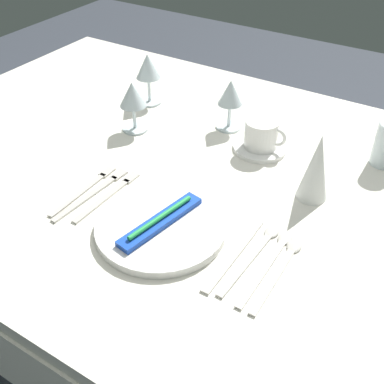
# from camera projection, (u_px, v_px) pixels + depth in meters

# --- Properties ---
(ground_plane) EXTENTS (6.00, 6.00, 0.00)m
(ground_plane) POSITION_uv_depth(u_px,v_px,m) (210.00, 358.00, 1.57)
(ground_plane) COLOR #383D47
(dining_table) EXTENTS (1.80, 1.11, 0.74)m
(dining_table) POSITION_uv_depth(u_px,v_px,m) (217.00, 204.00, 1.17)
(dining_table) COLOR silver
(dining_table) RESTS_ON ground
(dinner_plate) EXTENTS (0.27, 0.27, 0.02)m
(dinner_plate) POSITION_uv_depth(u_px,v_px,m) (161.00, 227.00, 0.97)
(dinner_plate) COLOR white
(dinner_plate) RESTS_ON dining_table
(toothbrush_package) EXTENTS (0.07, 0.21, 0.02)m
(toothbrush_package) POSITION_uv_depth(u_px,v_px,m) (161.00, 221.00, 0.96)
(toothbrush_package) COLOR blue
(toothbrush_package) RESTS_ON dinner_plate
(fork_outer) EXTENTS (0.02, 0.21, 0.00)m
(fork_outer) POSITION_uv_depth(u_px,v_px,m) (110.00, 194.00, 1.06)
(fork_outer) COLOR beige
(fork_outer) RESTS_ON dining_table
(fork_inner) EXTENTS (0.03, 0.23, 0.00)m
(fork_inner) POSITION_uv_depth(u_px,v_px,m) (94.00, 192.00, 1.07)
(fork_inner) COLOR beige
(fork_inner) RESTS_ON dining_table
(fork_salad) EXTENTS (0.02, 0.21, 0.00)m
(fork_salad) POSITION_uv_depth(u_px,v_px,m) (86.00, 188.00, 1.08)
(fork_salad) COLOR beige
(fork_salad) RESTS_ON dining_table
(dinner_knife) EXTENTS (0.02, 0.23, 0.00)m
(dinner_knife) POSITION_uv_depth(u_px,v_px,m) (233.00, 256.00, 0.91)
(dinner_knife) COLOR beige
(dinner_knife) RESTS_ON dining_table
(spoon_soup) EXTENTS (0.03, 0.22, 0.01)m
(spoon_soup) POSITION_uv_depth(u_px,v_px,m) (257.00, 251.00, 0.92)
(spoon_soup) COLOR beige
(spoon_soup) RESTS_ON dining_table
(spoon_dessert) EXTENTS (0.03, 0.23, 0.01)m
(spoon_dessert) POSITION_uv_depth(u_px,v_px,m) (272.00, 258.00, 0.90)
(spoon_dessert) COLOR beige
(spoon_dessert) RESTS_ON dining_table
(spoon_tea) EXTENTS (0.03, 0.21, 0.01)m
(spoon_tea) POSITION_uv_depth(u_px,v_px,m) (282.00, 266.00, 0.89)
(spoon_tea) COLOR beige
(spoon_tea) RESTS_ON dining_table
(saucer_left) EXTENTS (0.14, 0.14, 0.01)m
(saucer_left) POSITION_uv_depth(u_px,v_px,m) (260.00, 148.00, 1.21)
(saucer_left) COLOR white
(saucer_left) RESTS_ON dining_table
(coffee_cup_left) EXTENTS (0.11, 0.08, 0.07)m
(coffee_cup_left) POSITION_uv_depth(u_px,v_px,m) (262.00, 134.00, 1.18)
(coffee_cup_left) COLOR white
(coffee_cup_left) RESTS_ON saucer_left
(wine_glass_centre) EXTENTS (0.07, 0.07, 0.15)m
(wine_glass_centre) POSITION_uv_depth(u_px,v_px,m) (148.00, 69.00, 1.35)
(wine_glass_centre) COLOR silver
(wine_glass_centre) RESTS_ON dining_table
(wine_glass_left) EXTENTS (0.07, 0.07, 0.14)m
(wine_glass_left) POSITION_uv_depth(u_px,v_px,m) (133.00, 97.00, 1.23)
(wine_glass_left) COLOR silver
(wine_glass_left) RESTS_ON dining_table
(wine_glass_far) EXTENTS (0.07, 0.07, 0.14)m
(wine_glass_far) POSITION_uv_depth(u_px,v_px,m) (230.00, 96.00, 1.24)
(wine_glass_far) COLOR silver
(wine_glass_far) RESTS_ON dining_table
(napkin_folded) EXTENTS (0.07, 0.07, 0.16)m
(napkin_folded) POSITION_uv_depth(u_px,v_px,m) (316.00, 167.00, 1.01)
(napkin_folded) COLOR white
(napkin_folded) RESTS_ON dining_table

